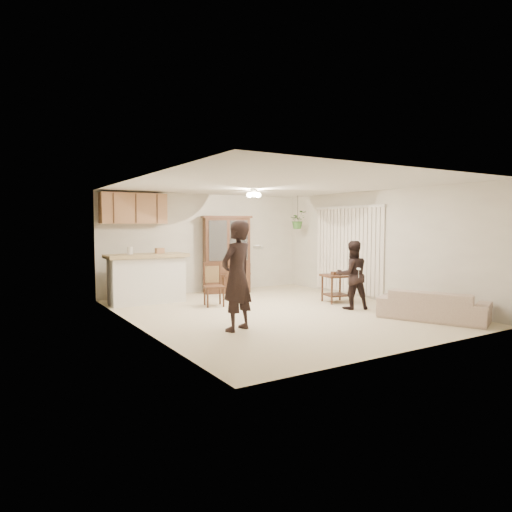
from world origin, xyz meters
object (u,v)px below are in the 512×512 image
child (352,276)px  side_table (336,288)px  sofa (433,300)px  adult (237,276)px  china_hutch (227,255)px  chair_hutch_right (239,280)px  chair_hutch_left (219,281)px  chair_bar (214,294)px

child → side_table: size_ratio=1.96×
sofa → adult: size_ratio=1.04×
china_hutch → chair_hutch_right: size_ratio=1.91×
side_table → chair_hutch_right: chair_hutch_right is taller
child → sofa: bearing=128.4°
side_table → china_hutch: bearing=118.0°
adult → chair_hutch_right: adult is taller
chair_hutch_left → chair_bar: bearing=-74.2°
sofa → china_hutch: china_hutch is taller
chair_bar → chair_hutch_right: size_ratio=0.91×
side_table → sofa: bearing=-84.4°
chair_bar → chair_hutch_left: (0.95, 1.60, 0.04)m
sofa → side_table: 2.36m
child → chair_hutch_left: size_ratio=1.28×
adult → side_table: 3.46m
china_hutch → side_table: china_hutch is taller
sofa → chair_hutch_right: bearing=-12.1°
sofa → child: bearing=-7.7°
sofa → child: 1.67m
adult → sofa: bearing=139.0°
child → chair_bar: size_ratio=1.46×
side_table → chair_hutch_left: bearing=120.7°
child → chair_hutch_left: 3.66m
adult → chair_hutch_left: 4.19m
adult → chair_hutch_right: (2.27, 3.91, -0.61)m
child → chair_hutch_right: child is taller
chair_hutch_left → chair_hutch_right: chair_hutch_left is taller
china_hutch → side_table: 3.00m
adult → chair_bar: 2.40m
chair_bar → chair_hutch_right: bearing=61.4°
child → chair_hutch_left: (-1.30, 3.40, -0.38)m
side_table → chair_hutch_right: size_ratio=0.67×
adult → child: adult is taller
chair_bar → chair_hutch_right: chair_hutch_right is taller
child → china_hutch: china_hutch is taller
chair_hutch_left → chair_hutch_right: size_ratio=1.03×
china_hutch → chair_bar: 2.06m
child → china_hutch: size_ratio=0.69×
chair_bar → chair_hutch_left: size_ratio=0.88×
child → side_table: 0.89m
child → chair_hutch_left: bearing=-47.8°
adult → side_table: (3.19, 1.19, -0.58)m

